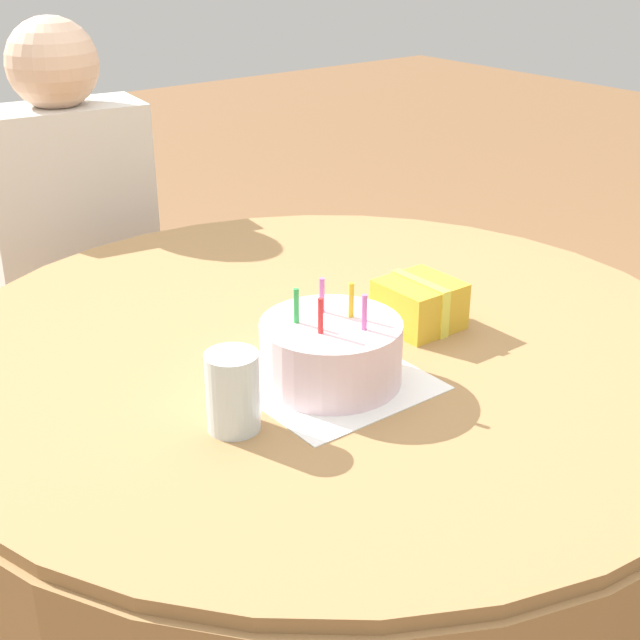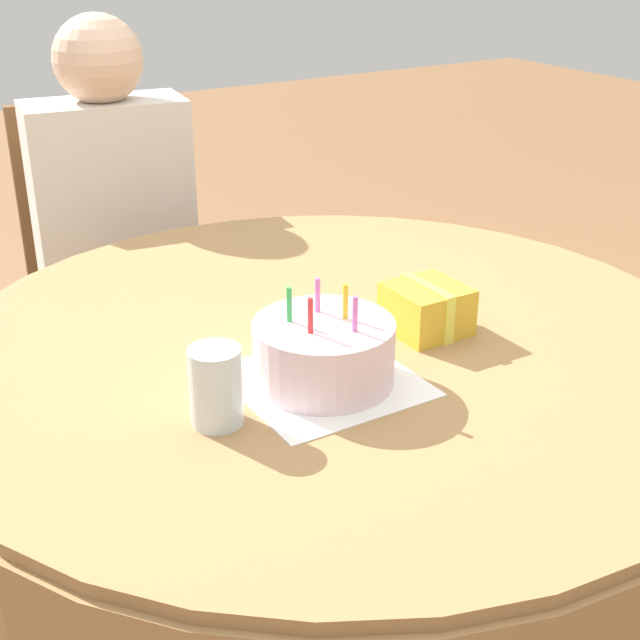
{
  "view_description": "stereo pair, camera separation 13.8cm",
  "coord_description": "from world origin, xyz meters",
  "px_view_note": "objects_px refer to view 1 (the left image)",
  "views": [
    {
      "loc": [
        -0.82,
        -1.03,
        1.4
      ],
      "look_at": [
        -0.05,
        -0.04,
        0.82
      ],
      "focal_mm": 50.0,
      "sensor_mm": 36.0,
      "label": 1
    },
    {
      "loc": [
        -0.7,
        -1.11,
        1.4
      ],
      "look_at": [
        -0.05,
        -0.04,
        0.82
      ],
      "focal_mm": 50.0,
      "sensor_mm": 36.0,
      "label": 2
    }
  ],
  "objects_px": {
    "drinking_glass": "(233,392)",
    "gift_box": "(419,304)",
    "chair": "(72,296)",
    "birthday_cake": "(331,352)",
    "person": "(74,230)"
  },
  "relations": [
    {
      "from": "drinking_glass",
      "to": "gift_box",
      "type": "distance_m",
      "value": 0.43
    },
    {
      "from": "chair",
      "to": "birthday_cake",
      "type": "distance_m",
      "value": 1.18
    },
    {
      "from": "person",
      "to": "birthday_cake",
      "type": "distance_m",
      "value": 1.03
    },
    {
      "from": "chair",
      "to": "gift_box",
      "type": "xyz_separation_m",
      "value": [
        0.18,
        -1.07,
        0.3
      ]
    },
    {
      "from": "person",
      "to": "drinking_glass",
      "type": "relative_size",
      "value": 10.68
    },
    {
      "from": "person",
      "to": "gift_box",
      "type": "xyz_separation_m",
      "value": [
        0.19,
        -0.97,
        0.09
      ]
    },
    {
      "from": "person",
      "to": "drinking_glass",
      "type": "height_order",
      "value": "person"
    },
    {
      "from": "person",
      "to": "gift_box",
      "type": "distance_m",
      "value": 0.99
    },
    {
      "from": "chair",
      "to": "person",
      "type": "relative_size",
      "value": 0.81
    },
    {
      "from": "person",
      "to": "gift_box",
      "type": "relative_size",
      "value": 9.62
    },
    {
      "from": "chair",
      "to": "gift_box",
      "type": "height_order",
      "value": "chair"
    },
    {
      "from": "gift_box",
      "to": "chair",
      "type": "bearing_deg",
      "value": 99.55
    },
    {
      "from": "gift_box",
      "to": "person",
      "type": "bearing_deg",
      "value": 101.37
    },
    {
      "from": "chair",
      "to": "drinking_glass",
      "type": "xyz_separation_m",
      "value": [
        -0.24,
        -1.15,
        0.32
      ]
    },
    {
      "from": "chair",
      "to": "drinking_glass",
      "type": "height_order",
      "value": "chair"
    }
  ]
}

